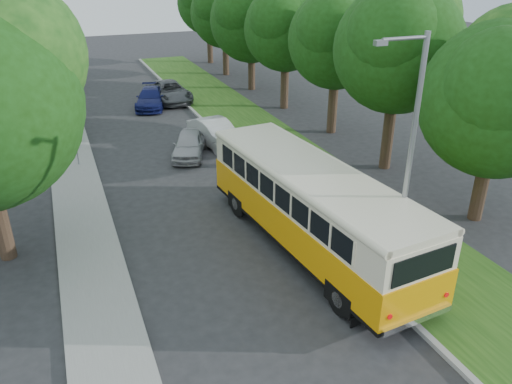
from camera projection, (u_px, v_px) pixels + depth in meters
name	position (u px, v px, depth m)	size (l,w,h in m)	color
ground	(244.00, 271.00, 17.09)	(120.00, 120.00, 0.00)	#29292C
curb	(279.00, 194.00, 22.47)	(0.20, 70.00, 0.15)	gray
grass_verge	(325.00, 186.00, 23.27)	(4.50, 70.00, 0.13)	#1E4612
sidewalk	(85.00, 229.00, 19.63)	(2.20, 70.00, 0.12)	gray
treeline	(187.00, 25.00, 30.70)	(24.27, 41.91, 9.46)	#332319
lamppost_near	(407.00, 160.00, 14.56)	(1.71, 0.16, 8.00)	gray
lamppost_far	(58.00, 71.00, 27.14)	(1.71, 0.16, 7.50)	gray
warning_sign	(74.00, 135.00, 24.87)	(0.56, 0.10, 2.50)	gray
vintage_bus	(311.00, 209.00, 17.72)	(2.81, 10.90, 3.24)	#FFA208
car_silver	(189.00, 144.00, 26.69)	(1.57, 3.90, 1.33)	#AEAEB3
car_white	(216.00, 133.00, 28.12)	(1.56, 4.47, 1.47)	silver
car_blue	(151.00, 98.00, 35.38)	(1.88, 4.63, 1.34)	navy
car_grey	(169.00, 92.00, 36.83)	(2.43, 5.27, 1.47)	#52545A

